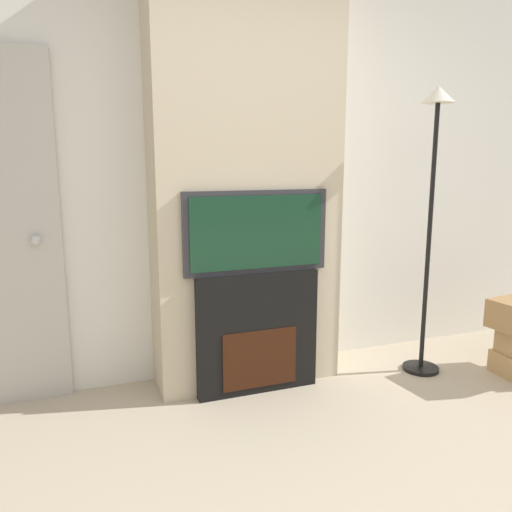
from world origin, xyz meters
The scene contains 5 objects.
wall_back centered at (0.00, 2.03, 1.35)m, with size 6.00×0.06×2.70m.
chimney_breast centered at (0.00, 1.82, 1.35)m, with size 1.17×0.37×2.70m.
fireplace centered at (0.00, 1.63, 0.38)m, with size 0.77×0.15×0.76m.
television centered at (0.00, 1.63, 1.00)m, with size 0.89×0.07×0.49m.
floor_lamp centered at (1.17, 1.51, 1.26)m, with size 0.24×0.24×1.88m.
Camera 1 is at (-1.02, -1.13, 1.42)m, focal length 35.00 mm.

